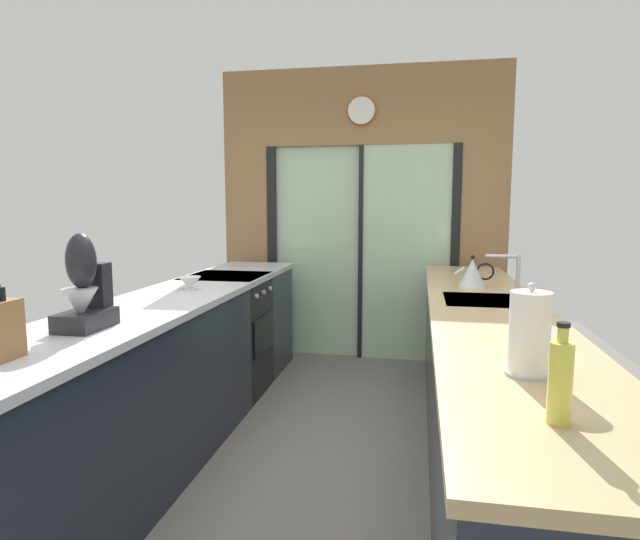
{
  "coord_description": "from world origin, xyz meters",
  "views": [
    {
      "loc": [
        0.54,
        -2.55,
        1.47
      ],
      "look_at": [
        -0.09,
        0.8,
        1.04
      ],
      "focal_mm": 29.67,
      "sensor_mm": 36.0,
      "label": 1
    }
  ],
  "objects": [
    {
      "name": "knife_block",
      "position": [
        -0.89,
        -0.98,
        1.03
      ],
      "size": [
        0.08,
        0.14,
        0.28
      ],
      "color": "brown",
      "rests_on": "left_counter_run"
    },
    {
      "name": "paper_towel_roll",
      "position": [
        0.89,
        -0.81,
        1.05
      ],
      "size": [
        0.15,
        0.15,
        0.3
      ],
      "color": "#B7BABC",
      "rests_on": "right_counter_run"
    },
    {
      "name": "soap_bottle",
      "position": [
        0.89,
        -1.2,
        1.03
      ],
      "size": [
        0.06,
        0.06,
        0.26
      ],
      "color": "#D1CC4C",
      "rests_on": "right_counter_run"
    },
    {
      "name": "stand_mixer",
      "position": [
        -0.89,
        -0.51,
        1.08
      ],
      "size": [
        0.17,
        0.27,
        0.42
      ],
      "color": "black",
      "rests_on": "left_counter_run"
    },
    {
      "name": "ground_plane",
      "position": [
        0.0,
        0.6,
        -0.01
      ],
      "size": [
        5.04,
        7.6,
        0.02
      ],
      "primitive_type": "cube",
      "color": "slate"
    },
    {
      "name": "sink_faucet",
      "position": [
        1.06,
        0.55,
        1.09
      ],
      "size": [
        0.19,
        0.02,
        0.26
      ],
      "color": "#B7BABC",
      "rests_on": "right_counter_run"
    },
    {
      "name": "left_counter_run",
      "position": [
        -0.91,
        0.13,
        0.47
      ],
      "size": [
        0.62,
        3.8,
        0.92
      ],
      "color": "#1E232D",
      "rests_on": "ground_plane"
    },
    {
      "name": "mixing_bowl",
      "position": [
        -0.89,
        0.56,
        0.97
      ],
      "size": [
        0.14,
        0.14,
        0.08
      ],
      "color": "silver",
      "rests_on": "left_counter_run"
    },
    {
      "name": "back_wall_unit",
      "position": [
        0.0,
        2.4,
        1.52
      ],
      "size": [
        2.64,
        0.12,
        2.7
      ],
      "color": "olive",
      "rests_on": "ground_plane"
    },
    {
      "name": "oven_range",
      "position": [
        -0.91,
        1.25,
        0.46
      ],
      "size": [
        0.6,
        0.6,
        0.92
      ],
      "color": "black",
      "rests_on": "ground_plane"
    },
    {
      "name": "right_counter_run",
      "position": [
        0.91,
        0.3,
        0.46
      ],
      "size": [
        0.62,
        3.8,
        0.92
      ],
      "color": "#1E232D",
      "rests_on": "ground_plane"
    },
    {
      "name": "kettle",
      "position": [
        0.89,
        1.05,
        1.01
      ],
      "size": [
        0.26,
        0.18,
        0.21
      ],
      "color": "#B7BABC",
      "rests_on": "right_counter_run"
    }
  ]
}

